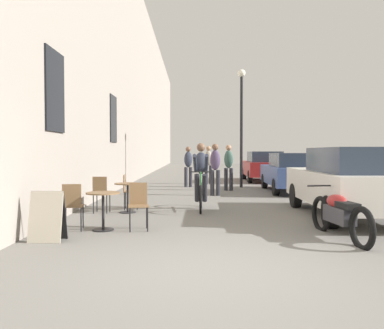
% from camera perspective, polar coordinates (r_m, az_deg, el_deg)
% --- Properties ---
extents(ground_plane, '(88.00, 88.00, 0.00)m').
position_cam_1_polar(ground_plane, '(5.15, 3.84, -14.93)').
color(ground_plane, slate).
extents(building_facade_left, '(0.54, 68.00, 10.58)m').
position_cam_1_polar(building_facade_left, '(19.55, -9.22, 13.02)').
color(building_facade_left, gray).
rests_on(building_facade_left, ground_plane).
extents(cafe_table_near, '(0.64, 0.64, 0.72)m').
position_cam_1_polar(cafe_table_near, '(7.73, -12.35, -5.38)').
color(cafe_table_near, black).
rests_on(cafe_table_near, ground_plane).
extents(cafe_chair_near_toward_street, '(0.44, 0.44, 0.89)m').
position_cam_1_polar(cafe_chair_near_toward_street, '(7.69, -7.43, -5.42)').
color(cafe_chair_near_toward_street, black).
rests_on(cafe_chair_near_toward_street, ground_plane).
extents(cafe_chair_near_toward_wall, '(0.43, 0.43, 0.89)m').
position_cam_1_polar(cafe_chair_near_toward_wall, '(7.80, -16.47, -5.37)').
color(cafe_chair_near_toward_wall, black).
rests_on(cafe_chair_near_toward_wall, ground_plane).
extents(cafe_table_mid, '(0.64, 0.64, 0.72)m').
position_cam_1_polar(cafe_table_mid, '(9.85, -8.94, -3.81)').
color(cafe_table_mid, black).
rests_on(cafe_table_mid, ground_plane).
extents(cafe_chair_mid_toward_street, '(0.41, 0.41, 0.89)m').
position_cam_1_polar(cafe_chair_mid_toward_street, '(10.42, -8.85, -3.52)').
color(cafe_chair_mid_toward_street, black).
rests_on(cafe_chair_mid_toward_street, ground_plane).
extents(cafe_chair_mid_toward_wall, '(0.39, 0.39, 0.89)m').
position_cam_1_polar(cafe_chair_mid_toward_wall, '(9.90, -12.66, -3.83)').
color(cafe_chair_mid_toward_wall, black).
rests_on(cafe_chair_mid_toward_wall, ground_plane).
extents(sandwich_board_sign, '(0.56, 0.39, 0.84)m').
position_cam_1_polar(sandwich_board_sign, '(7.08, -19.71, -6.96)').
color(sandwich_board_sign, black).
rests_on(sandwich_board_sign, ground_plane).
extents(cyclist_on_bicycle, '(0.52, 1.76, 1.74)m').
position_cam_1_polar(cyclist_on_bicycle, '(10.22, 1.54, -1.96)').
color(cyclist_on_bicycle, black).
rests_on(cyclist_on_bicycle, ground_plane).
extents(pedestrian_near, '(0.37, 0.28, 1.76)m').
position_cam_1_polar(pedestrian_near, '(13.48, 3.60, -0.27)').
color(pedestrian_near, '#26262D').
rests_on(pedestrian_near, ground_plane).
extents(pedestrian_mid, '(0.38, 0.29, 1.75)m').
position_cam_1_polar(pedestrian_mid, '(15.30, 5.52, -0.04)').
color(pedestrian_mid, '#26262D').
rests_on(pedestrian_mid, ground_plane).
extents(pedestrian_far, '(0.38, 0.30, 1.71)m').
position_cam_1_polar(pedestrian_far, '(16.79, -0.28, 0.04)').
color(pedestrian_far, '#26262D').
rests_on(pedestrian_far, ground_plane).
extents(pedestrian_furthest, '(0.35, 0.26, 1.75)m').
position_cam_1_polar(pedestrian_furthest, '(18.30, 2.64, 0.27)').
color(pedestrian_furthest, '#26262D').
rests_on(pedestrian_furthest, ground_plane).
extents(street_lamp, '(0.32, 0.32, 4.90)m').
position_cam_1_polar(street_lamp, '(16.78, 7.36, 7.36)').
color(street_lamp, black).
rests_on(street_lamp, ground_plane).
extents(parked_car_nearest, '(1.97, 4.48, 1.58)m').
position_cam_1_polar(parked_car_nearest, '(9.68, 21.87, -2.25)').
color(parked_car_nearest, beige).
rests_on(parked_car_nearest, ground_plane).
extents(parked_car_second, '(1.84, 4.11, 1.44)m').
position_cam_1_polar(parked_car_second, '(15.10, 14.27, -1.03)').
color(parked_car_second, '#384C84').
rests_on(parked_car_second, ground_plane).
extents(parked_car_third, '(1.90, 4.27, 1.50)m').
position_cam_1_polar(parked_car_third, '(20.35, 10.40, -0.20)').
color(parked_car_third, maroon).
rests_on(parked_car_third, ground_plane).
extents(parked_motorcycle, '(0.62, 2.14, 0.92)m').
position_cam_1_polar(parked_motorcycle, '(7.33, 20.67, -6.76)').
color(parked_motorcycle, black).
rests_on(parked_motorcycle, ground_plane).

